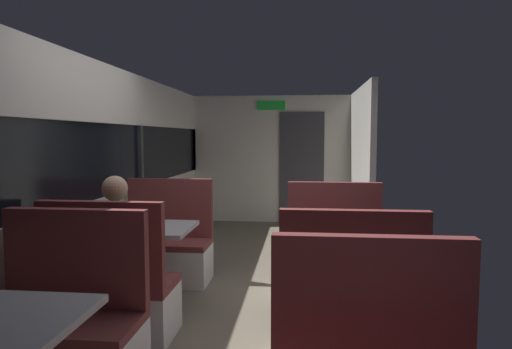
{
  "coord_description": "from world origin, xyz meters",
  "views": [
    {
      "loc": [
        0.56,
        -3.93,
        1.57
      ],
      "look_at": [
        -0.18,
        3.22,
        0.95
      ],
      "focal_mm": 31.36,
      "sensor_mm": 36.0,
      "label": 1
    }
  ],
  "objects_px": {
    "dining_table_mid_window": "(143,237)",
    "bench_mid_window_facing_end": "(112,297)",
    "bench_rear_aisle_facing_entry": "(335,261)",
    "bench_near_window_facing_entry": "(65,336)",
    "bench_rear_aisle_facing_end": "(349,317)",
    "bench_mid_window_facing_entry": "(166,251)",
    "seated_passenger": "(115,268)",
    "dining_table_rear_aisle": "(341,247)",
    "coffee_cup_primary": "(150,224)"
  },
  "relations": [
    {
      "from": "bench_rear_aisle_facing_entry",
      "to": "bench_near_window_facing_entry",
      "type": "bearing_deg",
      "value": -133.53
    },
    {
      "from": "bench_near_window_facing_entry",
      "to": "coffee_cup_primary",
      "type": "height_order",
      "value": "bench_near_window_facing_entry"
    },
    {
      "from": "bench_mid_window_facing_end",
      "to": "bench_mid_window_facing_entry",
      "type": "relative_size",
      "value": 1.0
    },
    {
      "from": "dining_table_mid_window",
      "to": "bench_rear_aisle_facing_entry",
      "type": "height_order",
      "value": "bench_rear_aisle_facing_entry"
    },
    {
      "from": "dining_table_mid_window",
      "to": "bench_mid_window_facing_entry",
      "type": "distance_m",
      "value": 0.77
    },
    {
      "from": "bench_near_window_facing_entry",
      "to": "seated_passenger",
      "type": "xyz_separation_m",
      "value": [
        0.0,
        0.76,
        0.21
      ]
    },
    {
      "from": "bench_mid_window_facing_entry",
      "to": "seated_passenger",
      "type": "relative_size",
      "value": 0.87
    },
    {
      "from": "bench_mid_window_facing_end",
      "to": "coffee_cup_primary",
      "type": "distance_m",
      "value": 0.75
    },
    {
      "from": "bench_near_window_facing_entry",
      "to": "bench_rear_aisle_facing_end",
      "type": "distance_m",
      "value": 1.85
    },
    {
      "from": "coffee_cup_primary",
      "to": "bench_rear_aisle_facing_end",
      "type": "bearing_deg",
      "value": -25.01
    },
    {
      "from": "dining_table_mid_window",
      "to": "bench_rear_aisle_facing_end",
      "type": "distance_m",
      "value": 2.03
    },
    {
      "from": "bench_mid_window_facing_end",
      "to": "bench_rear_aisle_facing_end",
      "type": "relative_size",
      "value": 1.0
    },
    {
      "from": "dining_table_mid_window",
      "to": "bench_rear_aisle_facing_end",
      "type": "xyz_separation_m",
      "value": [
        1.79,
        -0.9,
        -0.31
      ]
    },
    {
      "from": "dining_table_mid_window",
      "to": "bench_rear_aisle_facing_end",
      "type": "bearing_deg",
      "value": -26.68
    },
    {
      "from": "bench_rear_aisle_facing_end",
      "to": "seated_passenger",
      "type": "distance_m",
      "value": 1.82
    },
    {
      "from": "bench_mid_window_facing_end",
      "to": "bench_rear_aisle_facing_end",
      "type": "bearing_deg",
      "value": -6.38
    },
    {
      "from": "dining_table_rear_aisle",
      "to": "coffee_cup_primary",
      "type": "distance_m",
      "value": 1.68
    },
    {
      "from": "bench_near_window_facing_entry",
      "to": "bench_rear_aisle_facing_entry",
      "type": "distance_m",
      "value": 2.6
    },
    {
      "from": "bench_mid_window_facing_end",
      "to": "dining_table_rear_aisle",
      "type": "xyz_separation_m",
      "value": [
        1.79,
        0.5,
        0.31
      ]
    },
    {
      "from": "bench_mid_window_facing_entry",
      "to": "bench_rear_aisle_facing_entry",
      "type": "relative_size",
      "value": 1.0
    },
    {
      "from": "seated_passenger",
      "to": "bench_mid_window_facing_entry",
      "type": "bearing_deg",
      "value": 90.0
    },
    {
      "from": "bench_mid_window_facing_end",
      "to": "seated_passenger",
      "type": "xyz_separation_m",
      "value": [
        0.0,
        0.07,
        0.21
      ]
    },
    {
      "from": "bench_near_window_facing_entry",
      "to": "bench_mid_window_facing_end",
      "type": "relative_size",
      "value": 1.0
    },
    {
      "from": "bench_mid_window_facing_end",
      "to": "bench_rear_aisle_facing_entry",
      "type": "height_order",
      "value": "same"
    },
    {
      "from": "bench_mid_window_facing_entry",
      "to": "seated_passenger",
      "type": "height_order",
      "value": "seated_passenger"
    },
    {
      "from": "bench_rear_aisle_facing_end",
      "to": "bench_rear_aisle_facing_entry",
      "type": "bearing_deg",
      "value": 90.0
    },
    {
      "from": "bench_mid_window_facing_end",
      "to": "seated_passenger",
      "type": "relative_size",
      "value": 0.87
    },
    {
      "from": "coffee_cup_primary",
      "to": "bench_mid_window_facing_end",
      "type": "bearing_deg",
      "value": -101.24
    },
    {
      "from": "bench_mid_window_facing_end",
      "to": "bench_mid_window_facing_entry",
      "type": "height_order",
      "value": "same"
    },
    {
      "from": "bench_mid_window_facing_end",
      "to": "bench_rear_aisle_facing_entry",
      "type": "distance_m",
      "value": 2.15
    },
    {
      "from": "dining_table_mid_window",
      "to": "bench_mid_window_facing_end",
      "type": "distance_m",
      "value": 0.77
    },
    {
      "from": "bench_near_window_facing_entry",
      "to": "dining_table_rear_aisle",
      "type": "bearing_deg",
      "value": 33.51
    },
    {
      "from": "dining_table_mid_window",
      "to": "coffee_cup_primary",
      "type": "xyz_separation_m",
      "value": [
        0.12,
        -0.12,
        0.15
      ]
    },
    {
      "from": "bench_mid_window_facing_end",
      "to": "seated_passenger",
      "type": "bearing_deg",
      "value": 90.0
    },
    {
      "from": "dining_table_mid_window",
      "to": "bench_mid_window_facing_end",
      "type": "height_order",
      "value": "bench_mid_window_facing_end"
    },
    {
      "from": "dining_table_mid_window",
      "to": "seated_passenger",
      "type": "relative_size",
      "value": 0.71
    },
    {
      "from": "dining_table_rear_aisle",
      "to": "bench_rear_aisle_facing_entry",
      "type": "distance_m",
      "value": 0.77
    },
    {
      "from": "bench_mid_window_facing_entry",
      "to": "dining_table_mid_window",
      "type": "bearing_deg",
      "value": -90.0
    },
    {
      "from": "bench_rear_aisle_facing_end",
      "to": "seated_passenger",
      "type": "bearing_deg",
      "value": 171.35
    },
    {
      "from": "dining_table_rear_aisle",
      "to": "bench_rear_aisle_facing_end",
      "type": "xyz_separation_m",
      "value": [
        0.0,
        -0.7,
        -0.31
      ]
    },
    {
      "from": "bench_near_window_facing_entry",
      "to": "bench_mid_window_facing_end",
      "type": "bearing_deg",
      "value": 90.0
    },
    {
      "from": "bench_near_window_facing_entry",
      "to": "dining_table_rear_aisle",
      "type": "relative_size",
      "value": 1.22
    },
    {
      "from": "bench_mid_window_facing_entry",
      "to": "dining_table_rear_aisle",
      "type": "height_order",
      "value": "bench_mid_window_facing_entry"
    },
    {
      "from": "bench_mid_window_facing_end",
      "to": "bench_rear_aisle_facing_entry",
      "type": "relative_size",
      "value": 1.0
    },
    {
      "from": "seated_passenger",
      "to": "dining_table_mid_window",
      "type": "bearing_deg",
      "value": 90.0
    },
    {
      "from": "dining_table_mid_window",
      "to": "bench_mid_window_facing_entry",
      "type": "xyz_separation_m",
      "value": [
        0.0,
        0.7,
        -0.31
      ]
    },
    {
      "from": "bench_rear_aisle_facing_end",
      "to": "bench_rear_aisle_facing_entry",
      "type": "height_order",
      "value": "same"
    },
    {
      "from": "bench_rear_aisle_facing_entry",
      "to": "dining_table_mid_window",
      "type": "bearing_deg",
      "value": -164.41
    },
    {
      "from": "bench_mid_window_facing_end",
      "to": "seated_passenger",
      "type": "distance_m",
      "value": 0.22
    },
    {
      "from": "bench_near_window_facing_entry",
      "to": "bench_rear_aisle_facing_end",
      "type": "bearing_deg",
      "value": 15.18
    }
  ]
}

